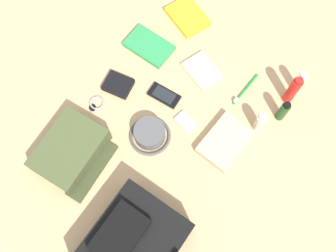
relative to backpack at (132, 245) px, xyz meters
The scene contains 17 objects.
ground_plane 0.46m from the backpack, 156.32° to the right, with size 2.64×2.02×0.02m, color tan.
backpack is the anchor object (origin of this frame).
toiletry_pouch 0.42m from the backpack, 105.20° to the right, with size 0.29×0.27×0.09m.
bucket_hat 0.42m from the backpack, 147.93° to the right, with size 0.16×0.16×0.06m.
toothpaste_tube 0.89m from the backpack, behind, with size 0.03×0.03×0.12m.
sunscreen_spray 0.83m from the backpack, behind, with size 0.04×0.04×0.17m.
shampoo_bottle 0.75m from the backpack, behind, with size 0.03×0.03×0.12m.
lotion_bottle 0.65m from the backpack, behind, with size 0.04×0.04×0.11m.
paperback_novel 0.98m from the backpack, 153.00° to the right, with size 0.18×0.21×0.03m.
travel_guidebook 0.81m from the backpack, 143.76° to the right, with size 0.13×0.20×0.02m.
cell_phone 0.60m from the backpack, 151.12° to the right, with size 0.08×0.13×0.01m.
media_player 0.51m from the backpack, 162.95° to the right, with size 0.06×0.09×0.01m.
wristwatch 0.57m from the backpack, 123.96° to the right, with size 0.07×0.06×0.01m.
toothbrush 0.74m from the backpack, behind, with size 0.17×0.01×0.02m.
wallet 0.64m from the backpack, 133.44° to the right, with size 0.09×0.11×0.02m, color black.
notepad 0.75m from the backpack, 161.57° to the right, with size 0.11×0.15×0.02m, color beige.
folded_towel 0.51m from the backpack, behind, with size 0.20×0.14×0.04m, color #C6B289.
Camera 1 is at (0.40, 0.33, 1.44)m, focal length 41.73 mm.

